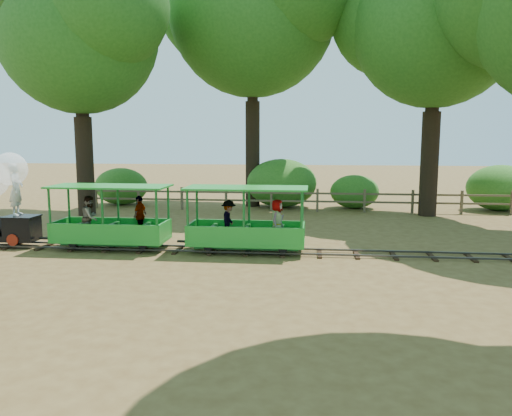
# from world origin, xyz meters

# --- Properties ---
(ground) EXTENTS (90.00, 90.00, 0.00)m
(ground) POSITION_xyz_m (0.00, 0.00, 0.00)
(ground) COLOR olive
(ground) RESTS_ON ground
(track) EXTENTS (22.00, 1.00, 0.10)m
(track) POSITION_xyz_m (0.00, 0.00, 0.07)
(track) COLOR #3F3D3A
(track) RESTS_ON ground
(carriage_front) EXTENTS (3.36, 1.44, 1.75)m
(carriage_front) POSITION_xyz_m (-4.95, -0.00, 0.77)
(carriage_front) COLOR green
(carriage_front) RESTS_ON track
(carriage_rear) EXTENTS (3.36, 1.37, 1.75)m
(carriage_rear) POSITION_xyz_m (-1.00, 0.01, 0.76)
(carriage_rear) COLOR green
(carriage_rear) RESTS_ON track
(oak_nw) EXTENTS (7.82, 6.88, 10.37)m
(oak_nw) POSITION_xyz_m (-8.53, 6.08, 7.56)
(oak_nw) COLOR #2D2116
(oak_nw) RESTS_ON ground
(oak_nc) EXTENTS (9.31, 8.19, 12.42)m
(oak_nc) POSITION_xyz_m (-2.04, 9.60, 9.08)
(oak_nc) COLOR #2D2116
(oak_nc) RESTS_ON ground
(oak_ne) EXTENTS (8.19, 7.21, 10.90)m
(oak_ne) POSITION_xyz_m (5.47, 7.59, 7.95)
(oak_ne) COLOR #2D2116
(oak_ne) RESTS_ON ground
(fence) EXTENTS (18.10, 0.10, 1.00)m
(fence) POSITION_xyz_m (0.00, 8.00, 0.58)
(fence) COLOR brown
(fence) RESTS_ON ground
(shrub_west) EXTENTS (2.53, 1.95, 1.75)m
(shrub_west) POSITION_xyz_m (-8.30, 9.30, 0.88)
(shrub_west) COLOR #2D6B1E
(shrub_west) RESTS_ON ground
(shrub_mid_w) EXTENTS (3.21, 2.47, 2.22)m
(shrub_mid_w) POSITION_xyz_m (-0.64, 9.30, 1.11)
(shrub_mid_w) COLOR #2D6B1E
(shrub_mid_w) RESTS_ON ground
(shrub_mid_e) EXTENTS (2.19, 1.69, 1.52)m
(shrub_mid_e) POSITION_xyz_m (2.68, 9.30, 0.76)
(shrub_mid_e) COLOR #2D6B1E
(shrub_mid_e) RESTS_ON ground
(shrub_east) EXTENTS (2.90, 2.23, 2.01)m
(shrub_east) POSITION_xyz_m (8.98, 9.30, 1.01)
(shrub_east) COLOR #2D6B1E
(shrub_east) RESTS_ON ground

